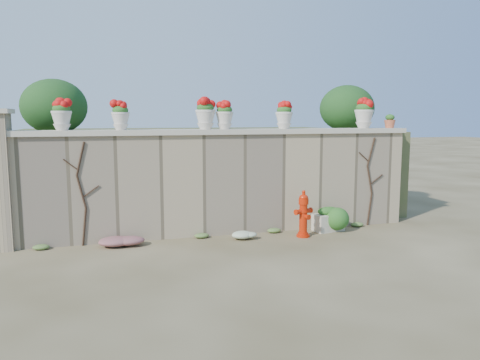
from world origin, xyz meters
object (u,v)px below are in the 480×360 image
object	(u,v)px
fire_hydrant	(303,214)
planter_box	(328,220)
terracotta_pot	(390,122)
urn_pot_0	(61,115)

from	to	relation	value
fire_hydrant	planter_box	xyz separation A→B (m)	(0.70, 0.31, -0.23)
fire_hydrant	terracotta_pot	xyz separation A→B (m)	(2.36, 0.75, 1.77)
fire_hydrant	terracotta_pot	size ratio (longest dim) A/B	3.16
fire_hydrant	urn_pot_0	bearing A→B (deg)	152.40
fire_hydrant	planter_box	world-z (taller)	fire_hydrant
fire_hydrant	planter_box	distance (m)	0.80
planter_box	urn_pot_0	bearing A→B (deg)	165.60
urn_pot_0	terracotta_pot	distance (m)	6.77
urn_pot_0	fire_hydrant	bearing A→B (deg)	-9.66
fire_hydrant	urn_pot_0	distance (m)	4.87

